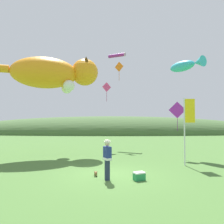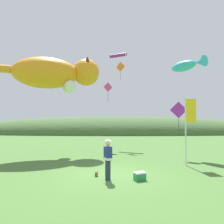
{
  "view_description": "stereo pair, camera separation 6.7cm",
  "coord_description": "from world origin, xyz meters",
  "views": [
    {
      "loc": [
        0.07,
        -10.52,
        2.71
      ],
      "look_at": [
        0.0,
        4.0,
        3.17
      ],
      "focal_mm": 35.0,
      "sensor_mm": 36.0,
      "label": 1
    },
    {
      "loc": [
        0.14,
        -10.52,
        2.71
      ],
      "look_at": [
        0.0,
        4.0,
        3.17
      ],
      "focal_mm": 35.0,
      "sensor_mm": 36.0,
      "label": 2
    }
  ],
  "objects": [
    {
      "name": "kite_diamond_orange",
      "position": [
        0.77,
        11.04,
        7.89
      ],
      "size": [
        0.85,
        0.56,
        1.91
      ],
      "color": "orange"
    },
    {
      "name": "kite_diamond_violet",
      "position": [
        4.74,
        5.06,
        3.33
      ],
      "size": [
        1.16,
        0.3,
        2.09
      ],
      "color": "purple"
    },
    {
      "name": "kite_fish_windsock",
      "position": [
        5.77,
        6.24,
        6.87
      ],
      "size": [
        2.31,
        3.04,
        0.94
      ],
      "color": "#33B2CC"
    },
    {
      "name": "festival_banner_pole",
      "position": [
        4.47,
        2.26,
        2.58
      ],
      "size": [
        0.66,
        0.08,
        3.94
      ],
      "color": "silver",
      "rests_on": "ground"
    },
    {
      "name": "picnic_cooler",
      "position": [
        1.27,
        -0.79,
        0.18
      ],
      "size": [
        0.58,
        0.5,
        0.36
      ],
      "color": "#268C4C",
      "rests_on": "ground"
    },
    {
      "name": "festival_attendant",
      "position": [
        -0.14,
        -0.76,
        0.95
      ],
      "size": [
        0.42,
        0.49,
        1.77
      ],
      "color": "#232D47",
      "rests_on": "ground"
    },
    {
      "name": "ground_plane",
      "position": [
        0.0,
        0.0,
        0.0
      ],
      "size": [
        120.0,
        120.0,
        0.0
      ],
      "primitive_type": "plane",
      "color": "#477033"
    },
    {
      "name": "kite_spool",
      "position": [
        -0.7,
        -0.14,
        0.13
      ],
      "size": [
        0.12,
        0.26,
        0.26
      ],
      "color": "olive",
      "rests_on": "ground"
    },
    {
      "name": "kite_diamond_pink",
      "position": [
        -0.43,
        9.74,
        5.66
      ],
      "size": [
        0.82,
        0.41,
        1.8
      ],
      "color": "#E53F8C"
    },
    {
      "name": "distant_hill_ridge",
      "position": [
        0.0,
        30.78,
        0.0
      ],
      "size": [
        62.22,
        13.37,
        6.43
      ],
      "color": "#426033",
      "rests_on": "ground"
    },
    {
      "name": "kite_tube_streamer",
      "position": [
        0.63,
        12.95,
        9.61
      ],
      "size": [
        1.93,
        1.22,
        0.44
      ],
      "color": "#8C268C"
    },
    {
      "name": "kite_giant_cat",
      "position": [
        -4.48,
        6.4,
        6.26
      ],
      "size": [
        9.06,
        4.05,
        2.84
      ],
      "color": "orange"
    }
  ]
}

